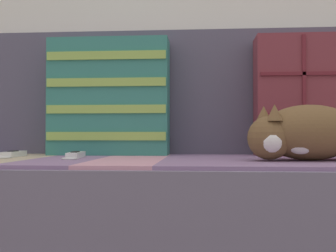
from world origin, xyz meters
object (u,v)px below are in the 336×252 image
at_px(couch, 197,218).
at_px(sleeping_cat, 303,134).
at_px(game_remote_far, 13,154).
at_px(throw_pillow_striped, 110,97).
at_px(throw_pillow_quilted, 322,96).
at_px(game_remote_near, 75,155).

distance_m(couch, sleeping_cat, 0.42).
distance_m(couch, game_remote_far, 0.64).
bearing_deg(sleeping_cat, throw_pillow_striped, 154.12).
distance_m(throw_pillow_striped, game_remote_far, 0.39).
bearing_deg(sleeping_cat, couch, 159.13).
relative_size(sleeping_cat, game_remote_far, 1.77).
xyz_separation_m(couch, game_remote_far, (-0.61, 0.02, 0.20)).
bearing_deg(couch, sleeping_cat, -20.87).
height_order(throw_pillow_quilted, game_remote_near, throw_pillow_quilted).
bearing_deg(couch, throw_pillow_striped, 149.74).
xyz_separation_m(throw_pillow_quilted, game_remote_near, (-0.83, -0.22, -0.20)).
distance_m(throw_pillow_quilted, sleeping_cat, 0.36).
distance_m(game_remote_near, game_remote_far, 0.23).
xyz_separation_m(throw_pillow_quilted, game_remote_far, (-1.06, -0.17, -0.20)).
bearing_deg(game_remote_near, sleeping_cat, -7.15).
relative_size(couch, throw_pillow_quilted, 4.09).
height_order(throw_pillow_quilted, game_remote_far, throw_pillow_quilted).
xyz_separation_m(throw_pillow_striped, sleeping_cat, (0.63, -0.30, -0.14)).
relative_size(throw_pillow_striped, game_remote_near, 2.12).
bearing_deg(sleeping_cat, throw_pillow_quilted, 65.44).
bearing_deg(throw_pillow_quilted, game_remote_far, -171.06).
xyz_separation_m(couch, throw_pillow_striped, (-0.32, 0.19, 0.40)).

